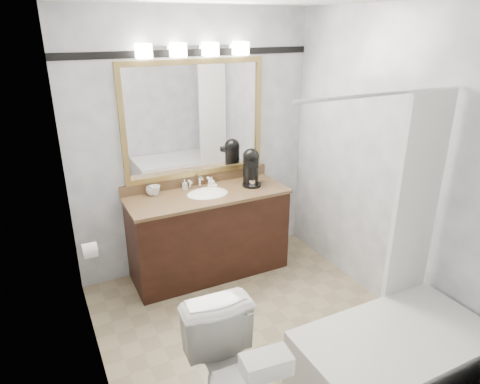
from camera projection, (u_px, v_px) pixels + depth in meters
name	position (u px, v px, depth m)	size (l,w,h in m)	color
room	(261.00, 188.00, 3.04)	(2.42, 2.62, 2.52)	#9B8A69
vanity	(209.00, 232.00, 4.18)	(1.53, 0.58, 0.97)	black
mirror	(195.00, 120.00, 4.01)	(1.40, 0.04, 1.10)	tan
vanity_light_bar	(194.00, 49.00, 3.74)	(1.02, 0.14, 0.12)	silver
accent_stripe	(192.00, 53.00, 3.80)	(2.40, 0.01, 0.06)	black
bathtub	(395.00, 352.00, 2.88)	(1.30, 0.75, 1.96)	white
tp_roll	(90.00, 250.00, 3.32)	(0.12, 0.12, 0.11)	white
tissue_box	(266.00, 364.00, 2.01)	(0.24, 0.13, 0.10)	white
coffee_maker	(251.00, 166.00, 4.20)	(0.20, 0.23, 0.36)	black
cup_left	(152.00, 191.00, 3.98)	(0.10, 0.10, 0.08)	white
cup_right	(155.00, 190.00, 3.98)	(0.10, 0.10, 0.09)	white
soap_bottle_a	(185.00, 185.00, 4.11)	(0.04, 0.05, 0.10)	white
soap_bottle_b	(212.00, 182.00, 4.19)	(0.07, 0.07, 0.10)	white
soap_bar	(212.00, 186.00, 4.17)	(0.09, 0.06, 0.03)	beige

